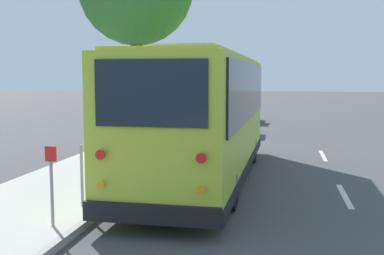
{
  "coord_description": "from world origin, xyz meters",
  "views": [
    {
      "loc": [
        -12.27,
        -2.11,
        2.9
      ],
      "look_at": [
        2.37,
        0.56,
        1.3
      ],
      "focal_mm": 45.0,
      "sensor_mm": 36.0,
      "label": 1
    }
  ],
  "objects": [
    {
      "name": "lane_stripe_mid",
      "position": [
        -0.36,
        -3.71,
        0.0
      ],
      "size": [
        2.4,
        0.14,
        0.01
      ],
      "primitive_type": "cube",
      "color": "silver",
      "rests_on": "ground"
    },
    {
      "name": "sign_post_near",
      "position": [
        -4.27,
        1.95,
        0.92
      ],
      "size": [
        0.06,
        0.22,
        1.48
      ],
      "color": "gray",
      "rests_on": "sidewalk_slab"
    },
    {
      "name": "sign_post_far",
      "position": [
        -2.91,
        1.95,
        0.81
      ],
      "size": [
        0.06,
        0.06,
        1.32
      ],
      "color": "gray",
      "rests_on": "sidewalk_slab"
    },
    {
      "name": "parked_sedan_blue",
      "position": [
        18.12,
        0.43,
        0.6
      ],
      "size": [
        4.39,
        1.86,
        1.3
      ],
      "rotation": [
        0.0,
        0.0,
        -0.05
      ],
      "color": "navy",
      "rests_on": "ground"
    },
    {
      "name": "fire_hydrant",
      "position": [
        7.51,
        1.96,
        0.55
      ],
      "size": [
        0.22,
        0.22,
        0.81
      ],
      "color": "#99999E",
      "rests_on": "sidewalk_slab"
    },
    {
      "name": "sidewalk_slab",
      "position": [
        0.0,
        3.23,
        0.07
      ],
      "size": [
        80.0,
        3.27,
        0.15
      ],
      "primitive_type": "cube",
      "color": "#B2AFA8",
      "rests_on": "ground"
    },
    {
      "name": "parked_sedan_navy",
      "position": [
        12.08,
        0.5,
        0.61
      ],
      "size": [
        4.6,
        1.74,
        1.31
      ],
      "rotation": [
        0.0,
        0.0,
        0.0
      ],
      "color": "#19234C",
      "rests_on": "ground"
    },
    {
      "name": "lane_stripe_ahead",
      "position": [
        5.64,
        -3.71,
        0.0
      ],
      "size": [
        2.4,
        0.14,
        0.01
      ],
      "primitive_type": "cube",
      "color": "silver",
      "rests_on": "ground"
    },
    {
      "name": "curb_strip",
      "position": [
        0.0,
        1.52,
        0.07
      ],
      "size": [
        80.0,
        0.14,
        0.15
      ],
      "primitive_type": "cube",
      "color": "#9D9A94",
      "rests_on": "ground"
    },
    {
      "name": "shuttle_bus",
      "position": [
        0.81,
        -0.04,
        1.95
      ],
      "size": [
        10.42,
        2.8,
        3.6
      ],
      "rotation": [
        0.0,
        0.0,
        -0.02
      ],
      "color": "#ADC633",
      "rests_on": "ground"
    },
    {
      "name": "ground_plane",
      "position": [
        0.0,
        0.0,
        0.0
      ],
      "size": [
        160.0,
        160.0,
        0.0
      ],
      "primitive_type": "plane",
      "color": "#474749"
    }
  ]
}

